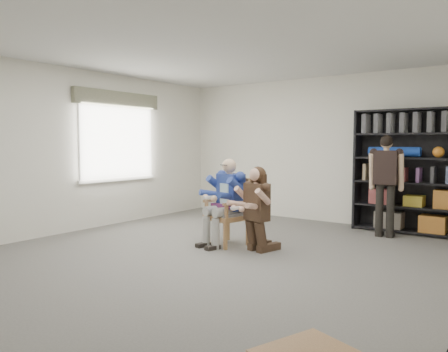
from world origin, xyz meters
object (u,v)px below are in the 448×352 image
Objects in this scene: armchair at (227,211)px; standing_man at (385,186)px; bookshelf at (409,171)px; seated_man at (227,202)px; kneeling_woman at (255,210)px.

standing_man reaches higher than armchair.
armchair is 0.48× the size of bookshelf.
seated_man is 1.09× the size of kneeling_woman.
seated_man is 0.59m from kneeling_woman.
seated_man is (0.00, 0.00, 0.15)m from armchair.
bookshelf reaches higher than kneeling_woman.
standing_man is at bearing 61.76° from armchair.
standing_man is at bearing 74.15° from kneeling_woman.
kneeling_woman is 0.72× the size of standing_man.
bookshelf is 0.64m from standing_man.
armchair is 0.60m from kneeling_woman.
kneeling_woman is 0.57× the size of bookshelf.
bookshelf is at bearing 65.43° from armchair.
seated_man is at bearing -177.92° from kneeling_woman.
standing_man reaches higher than seated_man.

